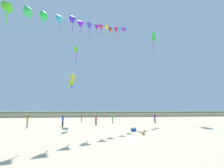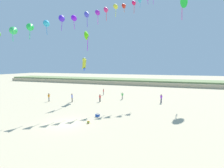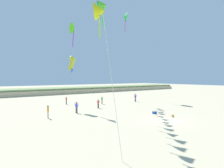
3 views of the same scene
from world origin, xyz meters
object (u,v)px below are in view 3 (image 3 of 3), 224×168
large_kite_mid_trail (72,64)px  beach_ball (173,116)px  person_far_right (77,107)px  beach_cooler (155,112)px  person_near_right (66,100)px  person_mid_center (102,100)px  person_far_center (135,97)px  person_near_left (48,111)px  large_kite_high_solo (73,28)px  person_far_left (98,103)px  large_kite_low_lead (125,17)px

large_kite_mid_trail → beach_ball: bearing=-59.9°
person_far_right → beach_cooler: person_far_right is taller
person_near_right → person_mid_center: 7.14m
person_mid_center → person_far_center: person_far_center is taller
person_near_left → person_far_center: person_far_center is taller
person_near_left → large_kite_mid_trail: bearing=39.6°
large_kite_high_solo → large_kite_mid_trail: bearing=-134.4°
person_far_left → beach_cooler: person_far_left is taller
person_far_left → beach_ball: 13.30m
person_far_right → person_far_left: bearing=21.5°
person_mid_center → person_far_right: (-8.81, -6.15, 0.09)m
person_mid_center → beach_cooler: (0.24, -13.65, -0.69)m
person_mid_center → beach_ball: person_mid_center is taller
person_far_right → large_kite_high_solo: (1.54, 4.18, 12.81)m
person_near_right → beach_cooler: person_near_right is taller
person_mid_center → person_far_left: 5.41m
person_far_center → large_kite_low_lead: bearing=65.9°
person_near_left → person_far_left: 10.55m
person_far_center → beach_ball: size_ratio=4.85×
person_far_left → person_near_right: bearing=107.5°
person_far_left → large_kite_low_lead: (15.19, 10.52, 20.29)m
person_near_left → large_kite_mid_trail: size_ratio=0.60×
person_far_right → large_kite_mid_trail: bearing=75.2°
person_near_right → large_kite_mid_trail: large_kite_mid_trail is taller
person_near_left → person_mid_center: (13.58, 7.32, -0.08)m
person_mid_center → large_kite_low_lead: 24.26m
person_far_left → large_kite_mid_trail: size_ratio=0.55×
person_far_left → beach_ball: (3.91, -12.70, -0.72)m
person_far_center → large_kite_high_solo: bearing=-176.6°
person_mid_center → beach_ball: 16.79m
person_near_left → person_mid_center: bearing=28.3°
large_kite_high_solo → person_near_right: bearing=78.0°
person_near_left → beach_cooler: (13.83, -6.33, -0.77)m
person_mid_center → person_far_left: bearing=-131.0°
person_far_right → large_kite_low_lead: bearing=31.6°
large_kite_low_lead → large_kite_mid_trail: bearing=-155.2°
person_far_right → large_kite_high_solo: large_kite_high_solo is taller
person_mid_center → large_kite_mid_trail: (-7.86, -2.58, 6.85)m
person_near_right → beach_cooler: (6.28, -17.45, -0.69)m
person_far_center → person_mid_center: bearing=172.8°
person_near_left → beach_ball: person_near_left is taller
person_near_left → person_near_right: 13.44m
large_kite_mid_trail → beach_ball: large_kite_mid_trail is taller
large_kite_mid_trail → beach_ball: (8.23, -14.19, -7.57)m
person_mid_center → large_kite_low_lead: size_ratio=0.31×
beach_ball → person_far_center: bearing=63.2°
beach_ball → person_near_right: bearing=107.3°
person_near_right → person_far_center: 15.13m
person_mid_center → large_kite_mid_trail: size_ratio=0.55×
person_mid_center → person_far_right: size_ratio=0.91×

